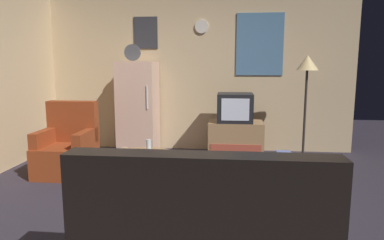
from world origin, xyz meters
TOP-DOWN VIEW (x-y plane):
  - ground_plane at (0.00, 0.00)m, footprint 12.00×12.00m
  - wall_with_art at (0.01, 2.45)m, footprint 5.20×0.12m
  - fridge at (-0.92, 2.07)m, footprint 0.60×0.62m
  - tv_stand at (0.67, 1.90)m, footprint 0.84×0.53m
  - crt_tv at (0.65, 1.90)m, footprint 0.54×0.51m
  - standing_lamp at (1.69, 1.80)m, footprint 0.32×0.32m
  - coffee_table at (-0.38, 0.16)m, footprint 0.72×0.72m
  - wine_glass at (-0.33, 0.24)m, footprint 0.05×0.05m
  - mug_ceramic_white at (-0.56, 0.00)m, footprint 0.08×0.08m
  - mug_ceramic_tan at (-0.56, 0.08)m, footprint 0.08×0.08m
  - remote_control at (-0.46, 0.11)m, footprint 0.15×0.05m
  - armchair at (-1.58, 0.85)m, footprint 0.68×0.68m
  - couch at (0.39, -1.22)m, footprint 1.70×0.80m
  - book_stack at (1.40, 1.79)m, footprint 0.21×0.17m

SIDE VIEW (x-z plane):
  - ground_plane at x=0.00m, z-range 0.00..0.00m
  - book_stack at x=1.40m, z-range 0.00..0.15m
  - coffee_table at x=-0.38m, z-range 0.00..0.48m
  - tv_stand at x=0.67m, z-range 0.00..0.57m
  - couch at x=0.39m, z-range -0.15..0.77m
  - armchair at x=-1.58m, z-range -0.14..0.82m
  - remote_control at x=-0.46m, z-range 0.48..0.50m
  - mug_ceramic_white at x=-0.56m, z-range 0.48..0.57m
  - mug_ceramic_tan at x=-0.56m, z-range 0.48..0.57m
  - wine_glass at x=-0.33m, z-range 0.48..0.63m
  - fridge at x=-0.92m, z-range -0.13..1.64m
  - crt_tv at x=0.65m, z-range 0.57..1.01m
  - wall_with_art at x=0.01m, z-range 0.01..2.58m
  - standing_lamp at x=1.69m, z-range 0.56..2.15m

